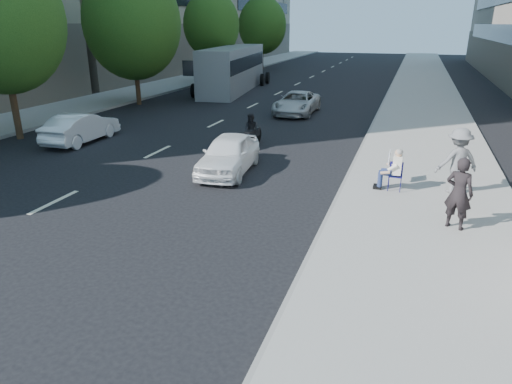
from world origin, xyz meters
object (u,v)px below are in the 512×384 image
at_px(white_sedan_mid, 81,128).
at_px(motorcycle, 252,132).
at_px(seated_protester, 393,167).
at_px(white_sedan_near, 229,154).
at_px(bus, 233,69).
at_px(jogger, 457,161).
at_px(white_sedan_far, 297,103).
at_px(pedestrian_woman, 459,193).

distance_m(white_sedan_mid, motorcycle, 7.63).
distance_m(seated_protester, white_sedan_near, 5.62).
xyz_separation_m(white_sedan_mid, bus, (0.25, 17.88, 0.98)).
height_order(seated_protester, motorcycle, seated_protester).
relative_size(jogger, white_sedan_far, 0.43).
bearing_deg(white_sedan_near, motorcycle, 91.42).
distance_m(white_sedan_near, bus, 21.30).
height_order(white_sedan_far, motorcycle, motorcycle).
relative_size(pedestrian_woman, white_sedan_mid, 0.46).
height_order(white_sedan_mid, white_sedan_far, white_sedan_mid).
height_order(pedestrian_woman, motorcycle, pedestrian_woman).
relative_size(pedestrian_woman, white_sedan_far, 0.40).
xyz_separation_m(white_sedan_mid, white_sedan_far, (7.43, 9.74, -0.02)).
xyz_separation_m(white_sedan_near, white_sedan_mid, (-7.87, 1.98, -0.01)).
relative_size(jogger, bus, 0.16).
xyz_separation_m(seated_protester, white_sedan_far, (-6.03, 12.18, -0.24)).
distance_m(white_sedan_far, bus, 10.90).
relative_size(white_sedan_mid, bus, 0.32).
relative_size(white_sedan_near, motorcycle, 1.91).
relative_size(seated_protester, white_sedan_near, 0.33).
bearing_deg(white_sedan_near, pedestrian_woman, -26.82).
distance_m(pedestrian_woman, motorcycle, 10.13).
bearing_deg(motorcycle, white_sedan_near, -79.50).
height_order(white_sedan_mid, motorcycle, motorcycle).
relative_size(seated_protester, bus, 0.11).
bearing_deg(seated_protester, white_sedan_near, 175.28).
bearing_deg(motorcycle, seated_protester, -30.63).
distance_m(white_sedan_near, motorcycle, 3.70).
height_order(jogger, motorcycle, jogger).
xyz_separation_m(jogger, pedestrian_woman, (-0.14, -2.75, -0.07)).
bearing_deg(white_sedan_mid, bus, -92.03).
distance_m(white_sedan_near, white_sedan_mid, 8.12).
bearing_deg(white_sedan_near, white_sedan_far, 86.94).
bearing_deg(white_sedan_mid, motorcycle, -168.40).
distance_m(seated_protester, motorcycle, 7.31).
distance_m(motorcycle, bus, 17.74).
bearing_deg(white_sedan_mid, white_sedan_near, 164.64).
height_order(white_sedan_near, white_sedan_mid, white_sedan_near).
relative_size(white_sedan_near, white_sedan_far, 0.85).
relative_size(jogger, pedestrian_woman, 1.08).
bearing_deg(jogger, seated_protester, -14.41).
height_order(seated_protester, white_sedan_near, seated_protester).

